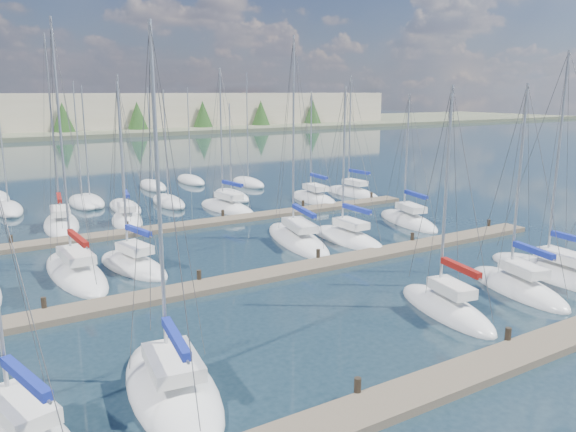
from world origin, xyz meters
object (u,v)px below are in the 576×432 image
sailboat_l (347,238)px  sailboat_f (558,275)px  sailboat_r (352,193)px  sailboat_n (61,224)px  sailboat_j (133,265)px  sailboat_k (297,239)px  sailboat_m (408,221)px  sailboat_c (172,387)px  sailboat_e (517,288)px  sailboat_d (446,308)px  sailboat_i (76,272)px  sailboat_q (314,199)px  sailboat_o (127,220)px  sailboat_p (227,208)px

sailboat_l → sailboat_f: 13.92m
sailboat_r → sailboat_f: sailboat_f is taller
sailboat_n → sailboat_j: sailboat_n is taller
sailboat_k → sailboat_m: size_ratio=1.35×
sailboat_k → sailboat_l: bearing=-14.7°
sailboat_c → sailboat_m: sailboat_c is taller
sailboat_e → sailboat_d: bearing=-165.9°
sailboat_i → sailboat_j: size_ratio=1.29×
sailboat_j → sailboat_c: bearing=-113.5°
sailboat_e → sailboat_r: bearing=82.6°
sailboat_l → sailboat_j: sailboat_j is taller
sailboat_m → sailboat_f: (-2.33, -14.76, 0.00)m
sailboat_q → sailboat_c: bearing=-127.3°
sailboat_k → sailboat_r: 19.65m
sailboat_l → sailboat_e: sailboat_e is taller
sailboat_d → sailboat_f: bearing=12.4°
sailboat_i → sailboat_f: sailboat_i is taller
sailboat_l → sailboat_n: (-16.70, 15.41, 0.01)m
sailboat_l → sailboat_f: (5.32, -12.86, -0.00)m
sailboat_o → sailboat_n: bearing=175.0°
sailboat_i → sailboat_m: size_ratio=1.37×
sailboat_m → sailboat_i: bearing=-168.5°
sailboat_l → sailboat_n: 22.72m
sailboat_i → sailboat_k: bearing=-4.2°
sailboat_o → sailboat_j: sailboat_o is taller
sailboat_p → sailboat_e: bearing=-89.0°
sailboat_i → sailboat_q: bearing=23.2°
sailboat_n → sailboat_f: 35.84m
sailboat_c → sailboat_p: sailboat_c is taller
sailboat_j → sailboat_l: bearing=-18.5°
sailboat_r → sailboat_d: bearing=-123.0°
sailboat_o → sailboat_n: size_ratio=0.81×
sailboat_o → sailboat_r: bearing=11.5°
sailboat_d → sailboat_c: (-13.96, -0.12, -0.01)m
sailboat_q → sailboat_e: size_ratio=0.97×
sailboat_l → sailboat_j: size_ratio=0.98×
sailboat_p → sailboat_r: (14.37, 0.01, 0.01)m
sailboat_o → sailboat_d: bearing=-63.4°
sailboat_l → sailboat_d: size_ratio=1.01×
sailboat_l → sailboat_p: sailboat_p is taller
sailboat_e → sailboat_l: bearing=109.4°
sailboat_i → sailboat_j: sailboat_i is taller
sailboat_o → sailboat_f: sailboat_f is taller
sailboat_q → sailboat_j: size_ratio=0.95×
sailboat_i → sailboat_n: bearing=81.0°
sailboat_k → sailboat_f: 16.83m
sailboat_i → sailboat_p: bearing=35.9°
sailboat_o → sailboat_f: bearing=-46.8°
sailboat_r → sailboat_p: bearing=176.9°
sailboat_e → sailboat_f: bearing=15.6°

